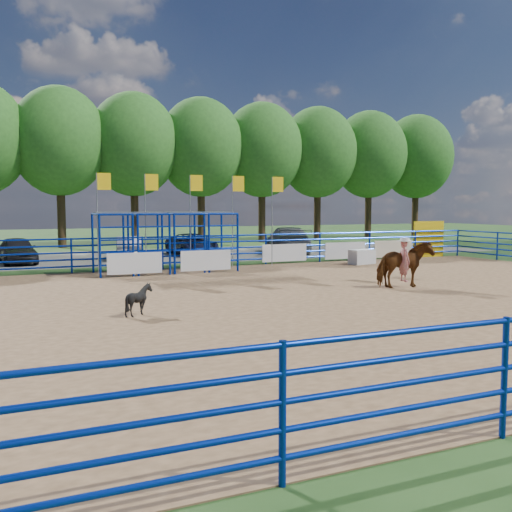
% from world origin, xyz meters
% --- Properties ---
extents(ground, '(120.00, 120.00, 0.00)m').
position_xyz_m(ground, '(0.00, 0.00, 0.00)').
color(ground, '#2E5020').
rests_on(ground, ground).
extents(arena_dirt, '(30.00, 20.00, 0.02)m').
position_xyz_m(arena_dirt, '(0.00, 0.00, 0.01)').
color(arena_dirt, olive).
rests_on(arena_dirt, ground).
extents(gravel_strip, '(40.00, 10.00, 0.01)m').
position_xyz_m(gravel_strip, '(0.00, 17.00, 0.01)').
color(gravel_strip, slate).
rests_on(gravel_strip, ground).
extents(announcer_table, '(1.44, 0.91, 0.71)m').
position_xyz_m(announcer_table, '(7.34, 8.22, 0.37)').
color(announcer_table, silver).
rests_on(announcer_table, arena_dirt).
extents(horse_and_rider, '(1.97, 1.02, 2.44)m').
position_xyz_m(horse_and_rider, '(4.02, 0.82, 0.91)').
color(horse_and_rider, brown).
rests_on(horse_and_rider, arena_dirt).
extents(calf, '(0.84, 0.77, 0.82)m').
position_xyz_m(calf, '(-5.40, -0.46, 0.43)').
color(calf, black).
rests_on(calf, arena_dirt).
extents(car_a, '(1.97, 4.02, 1.32)m').
position_xyz_m(car_a, '(-8.01, 15.41, 0.67)').
color(car_a, black).
rests_on(car_a, gravel_strip).
extents(car_b, '(1.87, 3.89, 1.23)m').
position_xyz_m(car_b, '(-2.51, 15.53, 0.63)').
color(car_b, gray).
rests_on(car_b, gravel_strip).
extents(car_c, '(2.24, 4.53, 1.23)m').
position_xyz_m(car_c, '(1.33, 16.65, 0.63)').
color(car_c, '#141732').
rests_on(car_c, gravel_strip).
extents(car_d, '(3.77, 5.85, 1.58)m').
position_xyz_m(car_d, '(7.04, 15.63, 0.80)').
color(car_d, '#5F5F62').
rests_on(car_d, gravel_strip).
extents(perimeter_fence, '(30.10, 20.10, 1.50)m').
position_xyz_m(perimeter_fence, '(0.00, 0.00, 0.75)').
color(perimeter_fence, '#07279E').
rests_on(perimeter_fence, ground).
extents(chute_assembly, '(19.32, 2.41, 4.20)m').
position_xyz_m(chute_assembly, '(-1.90, 8.84, 1.26)').
color(chute_assembly, '#07279E').
rests_on(chute_assembly, ground).
extents(treeline, '(56.40, 6.40, 11.24)m').
position_xyz_m(treeline, '(0.00, 26.00, 7.53)').
color(treeline, '#3F2B19').
rests_on(treeline, ground).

